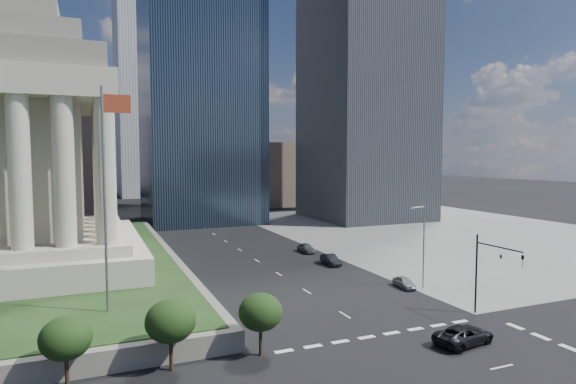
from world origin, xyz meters
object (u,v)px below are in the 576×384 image
flagpole (106,187)px  parked_sedan_near (404,282)px  parked_sedan_far (306,248)px  parked_sedan_mid (331,260)px  traffic_signal_ne (490,265)px  street_lamp_north (423,241)px  pickup_truck (464,335)px

flagpole → parked_sedan_near: flagpole is taller
parked_sedan_near → parked_sedan_far: size_ratio=0.88×
parked_sedan_mid → parked_sedan_far: 9.49m
flagpole → traffic_signal_ne: (34.33, -10.30, -7.86)m
parked_sedan_far → parked_sedan_near: bearing=-86.0°
flagpole → parked_sedan_mid: bearing=27.7°
parked_sedan_mid → parked_sedan_far: size_ratio=1.02×
parked_sedan_mid → street_lamp_north: bearing=-70.3°
flagpole → street_lamp_north: flagpole is taller
parked_sedan_near → street_lamp_north: bearing=-19.9°
street_lamp_north → parked_sedan_far: bearing=98.8°
street_lamp_north → parked_sedan_mid: size_ratio=2.21×
parked_sedan_near → parked_sedan_mid: (-2.50, 14.27, 0.09)m
flagpole → parked_sedan_near: size_ratio=5.17×
parked_sedan_near → pickup_truck: bearing=-102.6°
street_lamp_north → traffic_signal_ne: bearing=-94.2°
pickup_truck → parked_sedan_far: 40.29m
flagpole → parked_sedan_far: size_ratio=4.54×
flagpole → traffic_signal_ne: size_ratio=2.50×
traffic_signal_ne → parked_sedan_mid: (-3.50, 26.51, -4.51)m
pickup_truck → flagpole: bearing=52.9°
street_lamp_north → parked_sedan_mid: street_lamp_north is taller
flagpole → pickup_truck: flagpole is taller
pickup_truck → parked_sedan_mid: 30.81m
flagpole → parked_sedan_near: 35.63m
flagpole → pickup_truck: size_ratio=3.55×
parked_sedan_mid → parked_sedan_far: (0.49, 9.48, 0.01)m
pickup_truck → street_lamp_north: bearing=-36.0°
parked_sedan_mid → parked_sedan_far: bearing=90.8°
street_lamp_north → parked_sedan_mid: bearing=105.9°
pickup_truck → parked_sedan_near: pickup_truck is taller
traffic_signal_ne → parked_sedan_near: bearing=94.7°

